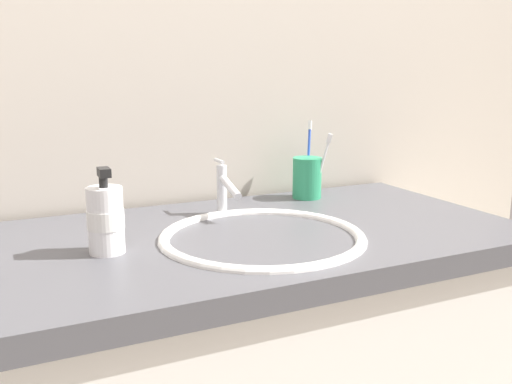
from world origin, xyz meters
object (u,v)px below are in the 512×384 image
at_px(faucet, 224,188).
at_px(toothbrush_white, 323,161).
at_px(toothbrush_cup, 307,178).
at_px(toothbrush_blue, 309,152).
at_px(soap_dispenser, 106,219).

distance_m(faucet, toothbrush_white, 0.30).
bearing_deg(toothbrush_cup, faucet, -164.29).
bearing_deg(toothbrush_white, toothbrush_blue, 94.67).
bearing_deg(toothbrush_white, soap_dispenser, -160.81).
bearing_deg(toothbrush_cup, soap_dispenser, -157.22).
xyz_separation_m(toothbrush_cup, toothbrush_white, (0.03, -0.03, 0.05)).
xyz_separation_m(toothbrush_white, toothbrush_blue, (-0.01, 0.07, 0.01)).
distance_m(faucet, soap_dispenser, 0.34).
bearing_deg(toothbrush_blue, toothbrush_white, -85.33).
relative_size(toothbrush_white, toothbrush_blue, 0.86).
height_order(faucet, toothbrush_cup, faucet).
relative_size(toothbrush_cup, toothbrush_blue, 0.55).
height_order(toothbrush_white, soap_dispenser, toothbrush_white).
bearing_deg(faucet, toothbrush_white, 8.52).
distance_m(toothbrush_white, soap_dispenser, 0.64).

